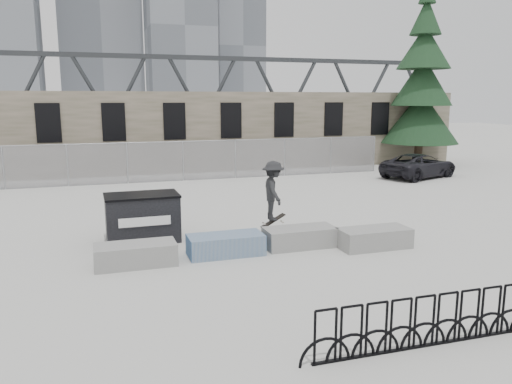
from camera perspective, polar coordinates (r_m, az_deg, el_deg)
ground at (r=13.83m, az=0.48°, el=-6.66°), size 120.00×120.00×0.00m
stone_wall at (r=29.13m, az=-9.64°, el=6.81°), size 36.00×2.58×4.50m
chainlink_fence at (r=25.56m, az=-8.34°, el=3.59°), size 22.06×0.06×2.02m
planter_far_left at (r=12.90m, az=-13.60°, el=-6.86°), size 2.00×0.90×0.55m
planter_center_left at (r=13.38m, az=-3.49°, el=-5.94°), size 2.00×0.90×0.55m
planter_center_right at (r=14.12m, az=5.02°, el=-5.07°), size 2.00×0.90×0.55m
planter_offset at (r=14.37m, az=13.34°, el=-5.05°), size 2.00×0.90×0.55m
dumpster at (r=14.94m, az=-12.85°, el=-2.83°), size 2.13×1.32×1.39m
bike_rack at (r=9.14m, az=19.85°, el=-13.68°), size 4.94×0.10×0.90m
spruce_tree at (r=32.85m, az=18.45°, el=11.25°), size 4.67×4.67×11.50m
skyline_towers at (r=107.70m, az=-16.84°, el=19.07°), size 58.00×28.00×48.00m
truss_bridge at (r=69.00m, az=-6.06°, el=10.56°), size 70.00×3.00×9.80m
suv at (r=27.78m, az=18.15°, el=2.89°), size 4.99×3.49×1.27m
skateboarder at (r=14.33m, az=1.98°, el=0.13°), size 0.76×1.16×1.93m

